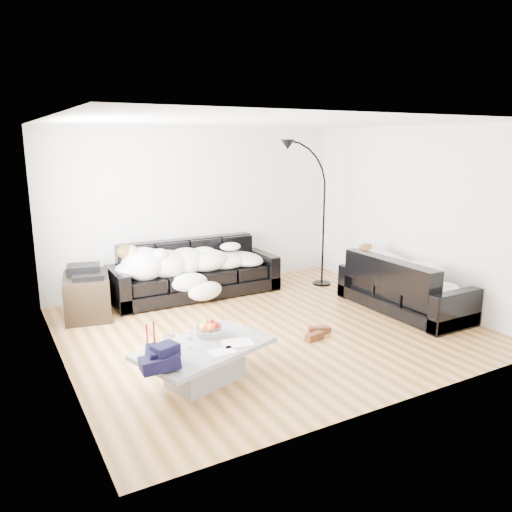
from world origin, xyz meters
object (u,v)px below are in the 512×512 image
candle_right (154,333)px  stereo (85,271)px  sofa_back (195,269)px  sleeper_right (405,268)px  wine_glass_b (168,344)px  sleeper_back (196,256)px  wine_glass_a (172,338)px  av_cabinet (87,296)px  sofa_right (404,284)px  floor_lamp (324,223)px  shoes (316,333)px  candle_left (147,336)px  fruit_bowl (209,328)px  wine_glass_c (191,341)px  coffee_table (205,364)px

candle_right → stereo: (-0.22, 2.31, 0.14)m
sofa_back → sleeper_right: sofa_back is taller
wine_glass_b → stereo: size_ratio=0.43×
sleeper_back → stereo: size_ratio=5.01×
wine_glass_a → av_cabinet: size_ratio=0.18×
sofa_right → floor_lamp: (-0.21, 1.65, 0.66)m
sleeper_right → shoes: (-1.68, -0.21, -0.58)m
sleeper_back → shoes: 2.44m
candle_left → candle_right: (0.08, 0.03, 0.00)m
av_cabinet → wine_glass_a: bearing=-70.9°
sofa_right → fruit_bowl: sofa_right is taller
fruit_bowl → stereo: 2.49m
av_cabinet → fruit_bowl: bearing=-60.8°
sofa_right → wine_glass_b: (-3.73, -0.61, 0.09)m
sofa_back → floor_lamp: size_ratio=1.23×
fruit_bowl → sleeper_back: bearing=70.5°
stereo → fruit_bowl: bearing=-60.2°
sofa_back → stereo: bearing=-174.2°
floor_lamp → wine_glass_a: bearing=-159.1°
candle_left → stereo: (-0.14, 2.33, 0.14)m
wine_glass_c → stereo: stereo is taller
coffee_table → candle_left: 0.64m
wine_glass_c → candle_left: bearing=145.5°
sleeper_back → floor_lamp: size_ratio=1.04×
candle_left → floor_lamp: size_ratio=0.11×
coffee_table → floor_lamp: floor_lamp is taller
fruit_bowl → wine_glass_a: fruit_bowl is taller
wine_glass_a → candle_right: 0.19m
wine_glass_b → candle_right: (-0.06, 0.26, 0.03)m
fruit_bowl → wine_glass_b: 0.57m
candle_left → av_cabinet: (-0.14, 2.33, -0.21)m
sleeper_back → stereo: (-1.68, -0.12, 0.01)m
sofa_right → av_cabinet: (-4.00, 1.95, -0.10)m
sleeper_right → wine_glass_a: bearing=97.3°
sleeper_back → sleeper_right: bearing=-41.7°
fruit_bowl → wine_glass_a: bearing=-172.1°
wine_glass_a → floor_lamp: floor_lamp is taller
shoes → sofa_back: bearing=105.1°
sleeper_right → candle_right: bearing=95.3°
candle_right → fruit_bowl: bearing=-5.0°
wine_glass_b → wine_glass_c: size_ratio=1.19×
coffee_table → shoes: 1.74m
wine_glass_c → candle_left: 0.44m
wine_glass_a → floor_lamp: size_ratio=0.07×
shoes → wine_glass_c: bearing=-167.6°
shoes → floor_lamp: (1.46, 1.86, 1.01)m
sleeper_back → shoes: sleeper_back is taller
sleeper_back → candle_left: (-1.54, -2.45, -0.13)m
coffee_table → fruit_bowl: bearing=55.2°
sleeper_back → stereo: bearing=-175.9°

